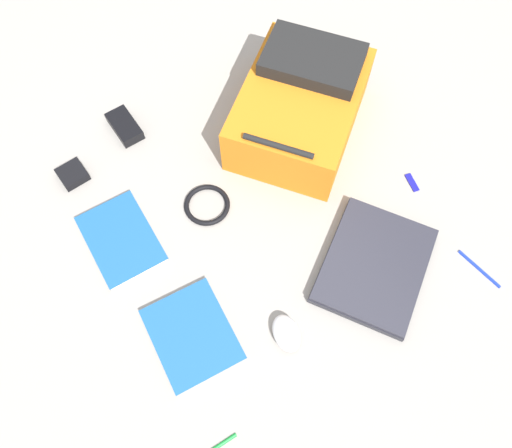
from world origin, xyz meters
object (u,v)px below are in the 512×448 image
(book_red, at_px, (121,239))
(computer_mouse, at_px, (286,333))
(book_blue, at_px, (192,335))
(cable_coil, at_px, (207,205))
(power_brick, at_px, (125,126))
(laptop, at_px, (375,265))
(usb_stick, at_px, (412,182))
(backpack, at_px, (300,106))
(pen_black, at_px, (480,268))
(earbud_pouch, at_px, (73,174))

(book_red, height_order, computer_mouse, computer_mouse)
(book_blue, xyz_separation_m, cable_coil, (-0.20, -0.31, -0.00))
(computer_mouse, relative_size, power_brick, 0.78)
(cable_coil, bearing_deg, laptop, 128.40)
(usb_stick, bearing_deg, laptop, 33.02)
(backpack, height_order, computer_mouse, backpack)
(power_brick, distance_m, pen_black, 1.08)
(laptop, relative_size, earbud_pouch, 5.52)
(pen_black, bearing_deg, power_brick, -53.88)
(book_blue, bearing_deg, usb_stick, -173.40)
(book_red, xyz_separation_m, pen_black, (-0.79, 0.54, -0.00))
(backpack, bearing_deg, cable_coil, 17.00)
(cable_coil, relative_size, pen_black, 0.95)
(computer_mouse, bearing_deg, book_blue, -21.17)
(cable_coil, bearing_deg, earbud_pouch, -43.16)
(laptop, relative_size, book_blue, 1.72)
(book_red, relative_size, pen_black, 1.80)
(laptop, height_order, book_blue, laptop)
(usb_stick, bearing_deg, backpack, -61.67)
(backpack, xyz_separation_m, power_brick, (0.46, -0.24, -0.08))
(computer_mouse, bearing_deg, pen_black, 177.54)
(laptop, relative_size, book_red, 1.67)
(power_brick, bearing_deg, backpack, 152.41)
(pen_black, distance_m, usb_stick, 0.30)
(earbud_pouch, bearing_deg, usb_stick, 149.45)
(computer_mouse, bearing_deg, cable_coil, -81.10)
(backpack, distance_m, book_red, 0.63)
(backpack, distance_m, usb_stick, 0.39)
(book_blue, xyz_separation_m, book_red, (0.05, -0.33, 0.00))
(pen_black, relative_size, earbud_pouch, 1.83)
(backpack, relative_size, book_blue, 2.26)
(laptop, bearing_deg, book_red, -36.02)
(book_red, height_order, pen_black, book_red)
(pen_black, distance_m, earbud_pouch, 1.15)
(book_blue, xyz_separation_m, usb_stick, (-0.74, -0.09, -0.00))
(computer_mouse, relative_size, earbud_pouch, 1.31)
(pen_black, xyz_separation_m, usb_stick, (-0.00, -0.30, -0.00))
(laptop, bearing_deg, usb_stick, -146.98)
(power_brick, bearing_deg, book_red, 65.06)
(usb_stick, bearing_deg, earbud_pouch, -30.55)
(book_red, relative_size, power_brick, 1.98)
(cable_coil, distance_m, earbud_pouch, 0.40)
(laptop, xyz_separation_m, computer_mouse, (0.29, 0.04, 0.00))
(book_blue, height_order, power_brick, power_brick)
(laptop, height_order, usb_stick, laptop)
(backpack, distance_m, cable_coil, 0.39)
(book_red, bearing_deg, backpack, -171.61)
(pen_black, height_order, earbud_pouch, earbud_pouch)
(book_blue, bearing_deg, computer_mouse, 150.78)
(cable_coil, bearing_deg, pen_black, 136.17)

